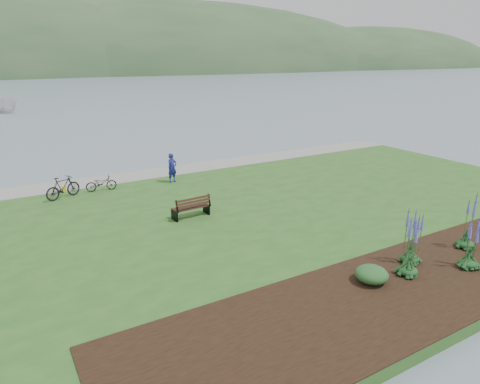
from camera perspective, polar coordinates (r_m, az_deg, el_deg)
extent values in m
plane|color=slate|center=(21.14, -0.75, -2.21)|extent=(600.00, 600.00, 0.00)
cube|color=#28551E|center=(19.47, 2.18, -3.38)|extent=(34.00, 20.00, 0.40)
cube|color=gray|center=(26.96, -8.10, 2.96)|extent=(34.00, 2.20, 0.03)
cube|color=black|center=(16.36, 26.83, -8.85)|extent=(24.00, 4.40, 0.04)
cube|color=black|center=(18.92, -6.61, -2.00)|extent=(1.66, 0.68, 0.05)
cube|color=black|center=(18.57, -6.19, -1.38)|extent=(1.63, 0.27, 0.51)
cube|color=black|center=(18.67, -8.73, -3.14)|extent=(0.10, 0.56, 0.45)
cube|color=black|center=(19.36, -4.51, -2.21)|extent=(0.10, 0.56, 0.45)
imported|color=navy|center=(24.15, -9.05, 3.51)|extent=(0.82, 0.68, 1.94)
imported|color=black|center=(23.62, -18.03, 1.12)|extent=(0.72, 1.62, 0.82)
imported|color=black|center=(23.00, -22.55, 0.57)|extent=(1.23, 1.91, 1.12)
imported|color=silver|center=(65.53, -29.10, 9.22)|extent=(13.75, 13.77, 25.48)
cube|color=gold|center=(24.27, -22.44, 0.42)|extent=(0.19, 0.29, 0.30)
ellipsoid|color=#163C1B|center=(16.38, 28.13, -8.34)|extent=(0.62, 0.62, 0.31)
cone|color=#4849A7|center=(16.02, 28.62, -5.32)|extent=(0.36, 0.36, 1.56)
ellipsoid|color=#163C1B|center=(17.90, 27.83, -6.13)|extent=(0.62, 0.62, 0.31)
cone|color=#4849A7|center=(17.50, 28.38, -2.60)|extent=(0.32, 0.32, 2.04)
ellipsoid|color=#163C1B|center=(15.03, 21.49, -9.73)|extent=(0.62, 0.62, 0.31)
cone|color=#4849A7|center=(14.55, 22.01, -5.61)|extent=(0.32, 0.32, 2.04)
ellipsoid|color=#163C1B|center=(15.89, 21.69, -8.22)|extent=(0.62, 0.62, 0.31)
cone|color=#4849A7|center=(15.48, 22.14, -4.65)|extent=(0.40, 0.40, 1.83)
ellipsoid|color=#1E4C21|center=(14.19, 17.15, -10.45)|extent=(1.03, 1.03, 0.52)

